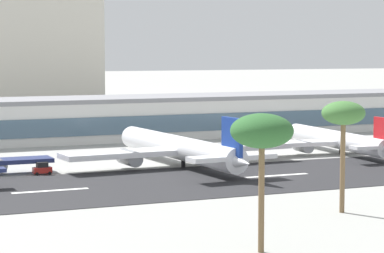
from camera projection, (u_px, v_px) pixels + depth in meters
ground_plane at (279, 177)px, 144.25m from camera, size 1400.00×1400.00×0.00m
runway_strip at (275, 176)px, 145.51m from camera, size 800.00×32.29×0.08m
runway_centreline_dash_3 at (50, 191)px, 129.88m from camera, size 12.00×1.20×0.01m
runway_centreline_dash_4 at (277, 175)px, 145.63m from camera, size 12.00×1.20×0.01m
terminal_building at (93, 119)px, 203.85m from camera, size 189.58×20.56×10.27m
airliner_navy_tail_gate_1 at (183, 149)px, 156.46m from camera, size 45.88×50.47×10.53m
airliner_red_tail_gate_2 at (340, 141)px, 175.91m from camera, size 37.00×42.36×8.84m
service_baggage_tug_1 at (42, 169)px, 147.04m from camera, size 3.22×1.91×2.20m
palm_tree_0 at (343, 116)px, 111.75m from camera, size 5.79×5.79×14.95m
palm_tree_1 at (262, 133)px, 89.59m from camera, size 6.78×6.78×14.98m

